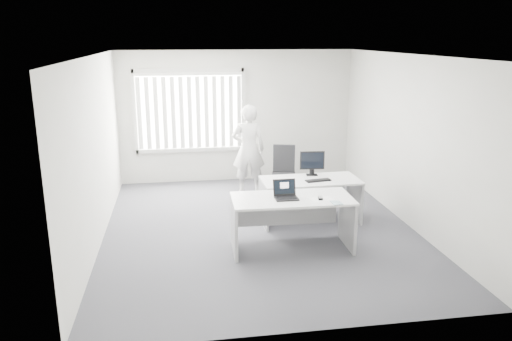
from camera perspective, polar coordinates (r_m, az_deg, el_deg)
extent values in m
plane|color=#515058|center=(8.29, 0.40, -6.68)|extent=(6.00, 6.00, 0.00)
cube|color=beige|center=(10.80, -2.22, 6.19)|extent=(5.00, 0.02, 2.80)
cube|color=beige|center=(5.05, 6.03, -4.42)|extent=(5.00, 0.02, 2.80)
cube|color=beige|center=(7.87, -17.85, 2.07)|extent=(0.02, 6.00, 2.80)
cube|color=beige|center=(8.64, 17.03, 3.25)|extent=(0.02, 6.00, 2.80)
cube|color=white|center=(7.70, 0.44, 13.05)|extent=(5.00, 6.00, 0.02)
cube|color=#B9B9B4|center=(10.66, -7.58, 6.77)|extent=(2.32, 0.06, 1.76)
cube|color=white|center=(7.30, 4.16, -3.23)|extent=(1.78, 0.86, 0.03)
cube|color=#A7A7A9|center=(7.32, -2.52, -6.50)|extent=(0.06, 0.76, 0.77)
cube|color=#A7A7A9|center=(7.65, 10.42, -5.76)|extent=(0.06, 0.76, 0.77)
cube|color=white|center=(8.43, 6.24, -1.11)|extent=(1.66, 0.80, 0.03)
cube|color=#A7A7A9|center=(8.36, 0.88, -3.86)|extent=(0.06, 0.71, 0.72)
cube|color=#A7A7A9|center=(8.80, 11.19, -3.18)|extent=(0.06, 0.71, 0.72)
cylinder|color=black|center=(9.81, 3.12, -2.93)|extent=(0.71, 0.71, 0.08)
cylinder|color=black|center=(9.76, 3.13, -1.90)|extent=(0.07, 0.07, 0.45)
cube|color=black|center=(9.69, 3.15, -0.64)|extent=(0.54, 0.54, 0.07)
cube|color=black|center=(9.81, 3.22, 1.44)|extent=(0.43, 0.16, 0.54)
imported|color=silver|center=(9.93, -0.86, 2.43)|extent=(0.69, 0.49, 1.79)
cube|color=white|center=(7.27, 7.56, -3.26)|extent=(0.34, 0.26, 0.00)
cube|color=white|center=(7.14, 9.18, -3.65)|extent=(0.15, 0.20, 0.01)
cube|color=black|center=(8.35, 7.12, -1.13)|extent=(0.44, 0.20, 0.02)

